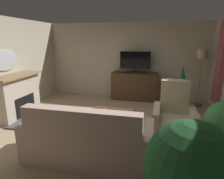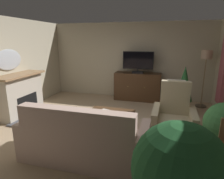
{
  "view_description": "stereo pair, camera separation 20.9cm",
  "coord_description": "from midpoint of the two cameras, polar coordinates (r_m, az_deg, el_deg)",
  "views": [
    {
      "loc": [
        1.02,
        -3.85,
        2.0
      ],
      "look_at": [
        0.05,
        0.43,
        0.87
      ],
      "focal_mm": 30.82,
      "sensor_mm": 36.0,
      "label": 1
    },
    {
      "loc": [
        1.23,
        -3.8,
        2.0
      ],
      "look_at": [
        0.05,
        0.43,
        0.87
      ],
      "focal_mm": 30.82,
      "sensor_mm": 36.0,
      "label": 2
    }
  ],
  "objects": [
    {
      "name": "folded_newspaper",
      "position": [
        4.34,
        -0.45,
        -6.48
      ],
      "size": [
        0.35,
        0.3,
        0.01
      ],
      "primitive_type": "cube",
      "rotation": [
        0.0,
        0.0,
        -0.33
      ],
      "color": "silver",
      "rests_on": "coffee_table"
    },
    {
      "name": "wall_mirror_oval",
      "position": [
        5.7,
        -27.36,
        7.84
      ],
      "size": [
        0.06,
        0.88,
        0.54
      ],
      "primitive_type": "ellipsoid",
      "color": "#B2B7BF"
    },
    {
      "name": "armchair_angled_to_table",
      "position": [
        4.37,
        19.09,
        -8.74
      ],
      "size": [
        0.9,
        0.91,
        1.16
      ],
      "color": "tan",
      "rests_on": "ground_plane"
    },
    {
      "name": "television",
      "position": [
        6.41,
        8.65,
        8.13
      ],
      "size": [
        1.0,
        0.2,
        0.71
      ],
      "color": "black",
      "rests_on": "tv_cabinet"
    },
    {
      "name": "floor_lamp",
      "position": [
        6.35,
        26.92,
        6.81
      ],
      "size": [
        0.32,
        0.32,
        1.72
      ],
      "color": "#4C4233",
      "rests_on": "ground_plane"
    },
    {
      "name": "wall_back",
      "position": [
        6.86,
        6.07,
        8.47
      ],
      "size": [
        6.12,
        0.1,
        2.59
      ],
      "primitive_type": "cube",
      "color": "#B2A88E",
      "rests_on": "ground_plane"
    },
    {
      "name": "coffee_table",
      "position": [
        4.36,
        1.23,
        -7.17
      ],
      "size": [
        1.01,
        0.55,
        0.45
      ],
      "color": "#4C331E",
      "rests_on": "ground_plane"
    },
    {
      "name": "cat",
      "position": [
        5.45,
        -9.81,
        -6.34
      ],
      "size": [
        0.32,
        0.65,
        0.19
      ],
      "color": "#937A5B",
      "rests_on": "ground_plane"
    },
    {
      "name": "fireplace",
      "position": [
        5.71,
        -24.41,
        -1.7
      ],
      "size": [
        0.92,
        1.53,
        1.14
      ],
      "color": "#4C4C51",
      "rests_on": "ground_plane"
    },
    {
      "name": "potted_plant_small_fern_corner",
      "position": [
        5.64,
        21.53,
        0.53
      ],
      "size": [
        0.48,
        0.48,
        1.33
      ],
      "color": "#3D4C5B",
      "rests_on": "ground_plane"
    },
    {
      "name": "potted_plant_leafy_by_curtain",
      "position": [
        2.16,
        22.24,
        -21.47
      ],
      "size": [
        0.95,
        0.95,
        1.27
      ],
      "color": "#3D4C5B",
      "rests_on": "ground_plane"
    },
    {
      "name": "sofa_floral",
      "position": [
        3.38,
        -6.61,
        -15.12
      ],
      "size": [
        2.14,
        0.88,
        1.02
      ],
      "color": "#BC9E8E",
      "rests_on": "ground_plane"
    },
    {
      "name": "curtain_panel_far",
      "position": [
        5.86,
        31.26,
        6.72
      ],
      "size": [
        0.1,
        0.44,
        2.18
      ],
      "primitive_type": "cube",
      "color": "#A34C56"
    },
    {
      "name": "tv_remote",
      "position": [
        4.17,
        3.12,
        -7.28
      ],
      "size": [
        0.17,
        0.12,
        0.02
      ],
      "primitive_type": "cube",
      "rotation": [
        0.0,
        0.0,
        3.59
      ],
      "color": "black",
      "rests_on": "coffee_table"
    },
    {
      "name": "tv_cabinet",
      "position": [
        6.62,
        8.43,
        0.68
      ],
      "size": [
        1.53,
        0.55,
        0.94
      ],
      "color": "black",
      "rests_on": "ground_plane"
    },
    {
      "name": "rug_central",
      "position": [
        4.43,
        1.66,
        -12.37
      ],
      "size": [
        2.69,
        1.74,
        0.01
      ],
      "primitive_type": "cube",
      "color": "tan",
      "rests_on": "ground_plane"
    },
    {
      "name": "ground_plane",
      "position": [
        4.47,
        -0.8,
        -12.46
      ],
      "size": [
        6.12,
        6.32,
        0.04
      ],
      "primitive_type": "cube",
      "color": "tan"
    }
  ]
}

